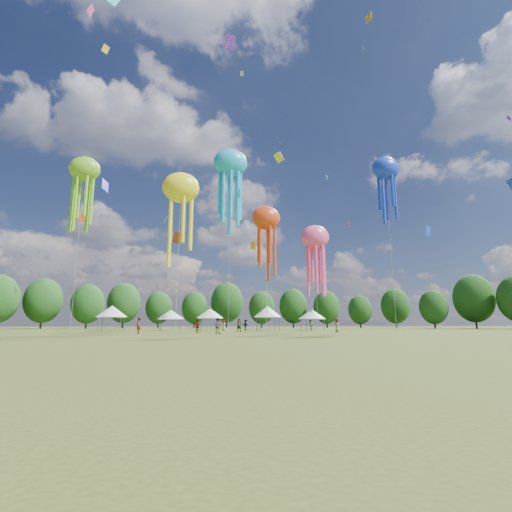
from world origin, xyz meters
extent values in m
plane|color=#384416|center=(0.00, 0.00, 0.00)|extent=(300.00, 300.00, 0.00)
imported|color=gray|center=(-3.99, 32.08, 0.90)|extent=(1.03, 0.90, 1.80)
imported|color=gray|center=(-1.00, 52.94, 0.90)|extent=(0.86, 1.02, 1.79)
imported|color=gray|center=(15.63, 56.07, 0.94)|extent=(0.91, 1.06, 1.87)
imported|color=gray|center=(3.49, 57.11, 0.94)|extent=(1.40, 1.14, 1.88)
imported|color=gray|center=(-5.98, 38.94, 0.83)|extent=(1.05, 0.76, 1.66)
imported|color=gray|center=(0.32, 43.99, 0.96)|extent=(1.79, 0.61, 1.92)
imported|color=gray|center=(-13.03, 35.76, 0.95)|extent=(0.50, 0.72, 1.91)
imported|color=gray|center=(13.58, 39.04, 0.93)|extent=(0.70, 0.97, 1.86)
cylinder|color=#47474C|center=(-20.96, 51.67, 1.08)|extent=(0.08, 0.08, 2.16)
cylinder|color=#47474C|center=(-20.96, 55.07, 1.08)|extent=(0.08, 0.08, 2.16)
cylinder|color=#47474C|center=(-17.56, 51.67, 1.08)|extent=(0.08, 0.08, 2.16)
cylinder|color=#47474C|center=(-17.56, 55.07, 1.08)|extent=(0.08, 0.08, 2.16)
cube|color=silver|center=(-19.26, 53.37, 2.21)|extent=(3.80, 3.80, 0.10)
cone|color=silver|center=(-19.26, 53.37, 3.18)|extent=(4.94, 4.94, 1.85)
cylinder|color=#47474C|center=(-11.66, 55.27, 0.94)|extent=(0.08, 0.08, 1.88)
cylinder|color=#47474C|center=(-11.66, 58.59, 0.94)|extent=(0.08, 0.08, 1.88)
cylinder|color=#47474C|center=(-8.34, 55.27, 0.94)|extent=(0.08, 0.08, 1.88)
cylinder|color=#47474C|center=(-8.34, 58.59, 0.94)|extent=(0.08, 0.08, 1.88)
cube|color=silver|center=(-10.00, 56.93, 1.93)|extent=(3.72, 3.72, 0.10)
cone|color=silver|center=(-10.00, 56.93, 2.78)|extent=(4.84, 4.84, 1.61)
cylinder|color=#47474C|center=(-4.77, 55.52, 1.03)|extent=(0.08, 0.08, 2.05)
cylinder|color=#47474C|center=(-4.77, 58.91, 1.03)|extent=(0.08, 0.08, 2.05)
cylinder|color=#47474C|center=(-1.37, 55.52, 1.03)|extent=(0.08, 0.08, 2.05)
cylinder|color=#47474C|center=(-1.37, 58.91, 1.03)|extent=(0.08, 0.08, 2.05)
cube|color=silver|center=(-3.07, 57.22, 2.10)|extent=(3.79, 3.79, 0.10)
cone|color=silver|center=(-3.07, 57.22, 3.03)|extent=(4.93, 4.93, 1.76)
cylinder|color=#47474C|center=(4.68, 49.58, 1.09)|extent=(0.08, 0.08, 2.19)
cylinder|color=#47474C|center=(4.68, 52.79, 1.09)|extent=(0.08, 0.08, 2.19)
cylinder|color=#47474C|center=(7.88, 49.58, 1.09)|extent=(0.08, 0.08, 2.19)
cylinder|color=#47474C|center=(7.88, 52.79, 1.09)|extent=(0.08, 0.08, 2.19)
cube|color=silver|center=(6.28, 51.19, 2.24)|extent=(3.61, 3.61, 0.10)
cone|color=silver|center=(6.28, 51.19, 3.23)|extent=(4.69, 4.69, 1.88)
cylinder|color=#47474C|center=(13.05, 50.88, 0.96)|extent=(0.08, 0.08, 1.93)
cylinder|color=#47474C|center=(13.05, 54.19, 0.96)|extent=(0.08, 0.08, 1.93)
cylinder|color=#47474C|center=(16.36, 50.88, 0.96)|extent=(0.08, 0.08, 1.93)
cylinder|color=#47474C|center=(16.36, 54.19, 0.96)|extent=(0.08, 0.08, 1.93)
cube|color=silver|center=(14.71, 52.54, 1.98)|extent=(3.71, 3.71, 0.10)
cone|color=silver|center=(14.71, 52.54, 2.86)|extent=(4.82, 4.82, 1.65)
ellipsoid|color=yellow|center=(-8.62, 31.31, 16.91)|extent=(4.29, 3.00, 3.65)
cylinder|color=beige|center=(-8.62, 31.31, 8.45)|extent=(0.03, 0.03, 16.91)
ellipsoid|color=#1BB1E8|center=(-0.89, 47.24, 27.88)|extent=(5.68, 3.97, 4.82)
cylinder|color=beige|center=(-0.89, 47.24, 13.94)|extent=(0.03, 0.03, 27.88)
ellipsoid|color=#FF4B91|center=(9.17, 34.93, 12.60)|extent=(3.81, 2.67, 3.24)
cylinder|color=beige|center=(9.17, 34.93, 6.30)|extent=(0.03, 0.03, 12.60)
ellipsoid|color=#77C620|center=(-22.39, 42.59, 22.96)|extent=(4.23, 2.96, 3.60)
cylinder|color=beige|center=(-22.39, 42.59, 11.48)|extent=(0.03, 0.03, 22.96)
ellipsoid|color=red|center=(1.12, 29.15, 13.13)|extent=(3.26, 2.28, 2.77)
cylinder|color=beige|center=(1.12, 29.15, 6.56)|extent=(0.03, 0.03, 13.13)
ellipsoid|color=#1733D5|center=(25.62, 43.61, 27.55)|extent=(4.82, 3.37, 4.10)
cylinder|color=beige|center=(25.62, 43.61, 13.77)|extent=(0.03, 0.03, 27.55)
cube|color=#77C620|center=(6.36, 42.29, 30.08)|extent=(0.78, 0.80, 1.10)
cube|color=#1733D5|center=(3.80, 69.27, 27.02)|extent=(1.96, 1.47, 2.38)
cube|color=#1BB1E8|center=(18.35, 52.54, 28.90)|extent=(0.39, 0.82, 0.98)
cube|color=#FF4B91|center=(-19.57, 29.04, 36.85)|extent=(0.61, 0.96, 1.19)
cube|color=#8232E2|center=(4.77, 48.47, 18.81)|extent=(0.97, 0.59, 1.20)
cube|color=#FF9A0F|center=(20.14, 36.62, 50.20)|extent=(0.41, 1.26, 1.60)
cube|color=yellow|center=(-20.26, 39.71, 40.41)|extent=(1.16, 0.73, 1.23)
cube|color=#77C620|center=(-6.50, 51.80, 57.54)|extent=(0.58, 0.85, 0.90)
cube|color=#8232E2|center=(-2.58, 35.87, 41.28)|extent=(1.65, 0.72, 1.94)
cube|color=red|center=(-9.69, 67.30, 19.18)|extent=(2.06, 1.52, 2.90)
cube|color=yellow|center=(8.81, 52.04, 31.99)|extent=(1.93, 1.12, 2.05)
cube|color=#1733D5|center=(40.64, 54.03, 19.81)|extent=(1.99, 0.72, 2.42)
cube|color=#1BB1E8|center=(19.76, 38.47, 45.71)|extent=(0.40, 0.85, 1.02)
cube|color=#FF4B91|center=(27.61, 63.44, 23.01)|extent=(0.40, 1.35, 1.53)
cube|color=#8232E2|center=(35.05, 27.93, 28.92)|extent=(0.51, 0.87, 0.89)
cube|color=red|center=(-25.24, 54.82, 19.12)|extent=(1.60, 0.89, 1.97)
cube|color=#FF9A0F|center=(2.83, 46.31, 13.56)|extent=(0.79, 1.01, 1.23)
cube|color=#77C620|center=(2.03, 54.43, 50.49)|extent=(0.71, 0.50, 0.83)
cube|color=#1733D5|center=(-15.90, 26.19, 14.67)|extent=(0.56, 1.22, 1.41)
cube|color=#1BB1E8|center=(-11.53, 54.09, 19.27)|extent=(1.16, 1.60, 1.68)
cylinder|color=#38281C|center=(-40.68, 85.49, 1.71)|extent=(0.44, 0.44, 3.41)
ellipsoid|color=#1C4517|center=(-40.68, 85.49, 6.61)|extent=(8.53, 8.53, 10.66)
cylinder|color=#38281C|center=(-30.60, 85.02, 1.53)|extent=(0.44, 0.44, 3.07)
ellipsoid|color=#1C4517|center=(-30.60, 85.02, 5.94)|extent=(7.66, 7.66, 9.58)
cylinder|color=#38281C|center=(-23.51, 93.33, 1.72)|extent=(0.44, 0.44, 3.43)
ellipsoid|color=#1C4517|center=(-23.51, 93.33, 6.65)|extent=(8.58, 8.58, 10.73)
cylinder|color=#38281C|center=(-14.76, 98.96, 1.47)|extent=(0.44, 0.44, 2.95)
ellipsoid|color=#1C4517|center=(-14.76, 98.96, 5.71)|extent=(7.37, 7.37, 9.21)
cylinder|color=#38281C|center=(-4.70, 95.06, 1.45)|extent=(0.44, 0.44, 2.89)
ellipsoid|color=#1C4517|center=(-4.70, 95.06, 5.61)|extent=(7.23, 7.23, 9.04)
cylinder|color=#38281C|center=(4.91, 99.49, 1.92)|extent=(0.44, 0.44, 3.84)
ellipsoid|color=#1C4517|center=(4.91, 99.49, 7.44)|extent=(9.60, 9.60, 11.99)
cylinder|color=#38281C|center=(13.19, 88.44, 1.42)|extent=(0.44, 0.44, 2.84)
ellipsoid|color=#1C4517|center=(13.19, 88.44, 5.51)|extent=(7.11, 7.11, 8.89)
cylinder|color=#38281C|center=(22.93, 91.04, 1.58)|extent=(0.44, 0.44, 3.16)
ellipsoid|color=#1C4517|center=(22.93, 91.04, 6.13)|extent=(7.91, 7.91, 9.88)
cylinder|color=#38281C|center=(30.69, 85.29, 1.44)|extent=(0.44, 0.44, 2.88)
ellipsoid|color=#1C4517|center=(30.69, 85.29, 5.59)|extent=(7.21, 7.21, 9.01)
cylinder|color=#38281C|center=(41.52, 87.24, 1.31)|extent=(0.44, 0.44, 2.63)
ellipsoid|color=#1C4517|center=(41.52, 87.24, 5.09)|extent=(6.57, 6.57, 8.22)
cylinder|color=#38281C|center=(50.52, 83.73, 1.56)|extent=(0.44, 0.44, 3.13)
ellipsoid|color=#1C4517|center=(50.52, 83.73, 6.06)|extent=(7.81, 7.81, 9.77)
cylinder|color=#38281C|center=(53.64, 71.81, 1.36)|extent=(0.44, 0.44, 2.72)
ellipsoid|color=#1C4517|center=(53.64, 71.81, 5.27)|extent=(6.80, 6.80, 8.50)
cylinder|color=#38281C|center=(62.96, 68.92, 1.90)|extent=(0.44, 0.44, 3.81)
ellipsoid|color=#1C4517|center=(62.96, 68.92, 7.38)|extent=(9.52, 9.52, 11.90)
camera|label=1|loc=(-7.87, -10.60, 1.20)|focal=25.80mm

